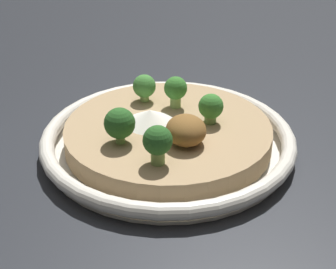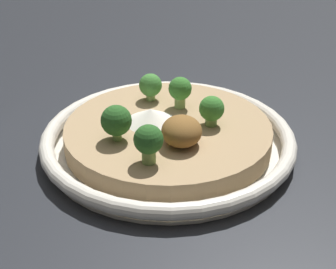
{
  "view_description": "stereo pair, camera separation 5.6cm",
  "coord_description": "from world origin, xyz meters",
  "px_view_note": "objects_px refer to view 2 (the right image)",
  "views": [
    {
      "loc": [
        -0.49,
        0.07,
        0.3
      ],
      "look_at": [
        0.0,
        0.0,
        0.02
      ],
      "focal_mm": 55.0,
      "sensor_mm": 36.0,
      "label": 1
    },
    {
      "loc": [
        -0.49,
        0.01,
        0.3
      ],
      "look_at": [
        0.0,
        0.0,
        0.02
      ],
      "focal_mm": 55.0,
      "sensor_mm": 36.0,
      "label": 2
    }
  ],
  "objects_px": {
    "broccoli_back_right": "(150,86)",
    "broccoli_right": "(180,90)",
    "broccoli_back": "(116,121)",
    "broccoli_back_left": "(149,141)",
    "risotto_bowl": "(168,138)",
    "broccoli_front": "(211,109)"
  },
  "relations": [
    {
      "from": "broccoli_back_left",
      "to": "broccoli_right",
      "type": "bearing_deg",
      "value": -16.39
    },
    {
      "from": "broccoli_back",
      "to": "broccoli_back_left",
      "type": "distance_m",
      "value": 0.05
    },
    {
      "from": "broccoli_right",
      "to": "broccoli_back",
      "type": "distance_m",
      "value": 0.1
    },
    {
      "from": "broccoli_back_right",
      "to": "broccoli_right",
      "type": "distance_m",
      "value": 0.04
    },
    {
      "from": "risotto_bowl",
      "to": "broccoli_back",
      "type": "distance_m",
      "value": 0.07
    },
    {
      "from": "broccoli_right",
      "to": "broccoli_back",
      "type": "xyz_separation_m",
      "value": [
        -0.07,
        0.07,
        -0.0
      ]
    },
    {
      "from": "broccoli_back",
      "to": "broccoli_back_left",
      "type": "xyz_separation_m",
      "value": [
        -0.04,
        -0.03,
        0.0
      ]
    },
    {
      "from": "risotto_bowl",
      "to": "broccoli_back_left",
      "type": "relative_size",
      "value": 7.04
    },
    {
      "from": "broccoli_back_right",
      "to": "broccoli_back_left",
      "type": "distance_m",
      "value": 0.14
    },
    {
      "from": "risotto_bowl",
      "to": "broccoli_back_right",
      "type": "relative_size",
      "value": 8.55
    },
    {
      "from": "risotto_bowl",
      "to": "broccoli_back_right",
      "type": "bearing_deg",
      "value": 16.86
    },
    {
      "from": "risotto_bowl",
      "to": "broccoli_back_right",
      "type": "distance_m",
      "value": 0.07
    },
    {
      "from": "broccoli_front",
      "to": "broccoli_back_left",
      "type": "height_order",
      "value": "broccoli_back_left"
    },
    {
      "from": "broccoli_right",
      "to": "broccoli_front",
      "type": "height_order",
      "value": "broccoli_right"
    },
    {
      "from": "risotto_bowl",
      "to": "broccoli_back_right",
      "type": "xyz_separation_m",
      "value": [
        0.06,
        0.02,
        0.03
      ]
    },
    {
      "from": "broccoli_back_right",
      "to": "risotto_bowl",
      "type": "bearing_deg",
      "value": -163.14
    },
    {
      "from": "broccoli_right",
      "to": "broccoli_back_right",
      "type": "bearing_deg",
      "value": 58.73
    },
    {
      "from": "risotto_bowl",
      "to": "broccoli_back_left",
      "type": "bearing_deg",
      "value": 164.96
    },
    {
      "from": "risotto_bowl",
      "to": "broccoli_front",
      "type": "xyz_separation_m",
      "value": [
        0.0,
        -0.05,
        0.03
      ]
    },
    {
      "from": "broccoli_back_right",
      "to": "broccoli_back_left",
      "type": "relative_size",
      "value": 0.82
    },
    {
      "from": "risotto_bowl",
      "to": "broccoli_right",
      "type": "distance_m",
      "value": 0.06
    },
    {
      "from": "risotto_bowl",
      "to": "broccoli_back",
      "type": "relative_size",
      "value": 7.28
    }
  ]
}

